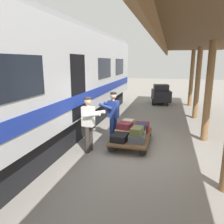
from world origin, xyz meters
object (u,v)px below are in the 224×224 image
at_px(suitcase_slate_roller, 137,138).
at_px(porter_by_door, 89,123).
at_px(baggage_tug, 161,94).
at_px(suitcase_olive_duffel, 137,131).
at_px(suitcase_maroon_trunk, 142,127).
at_px(suitcase_cream_canvas, 127,122).
at_px(suitcase_yellow_case, 140,133).
at_px(suitcase_burgundy_valise, 125,126).
at_px(train_car, 36,83).
at_px(suitcase_navy_fabric, 141,127).
at_px(suitcase_gray_aluminum, 127,127).
at_px(suitcase_black_hardshell, 120,137).
at_px(porter_in_overalls, 113,114).
at_px(luggage_cart, 131,136).
at_px(suitcase_tan_vintage, 124,132).

bearing_deg(suitcase_slate_roller, porter_by_door, 14.02).
bearing_deg(porter_by_door, baggage_tug, -101.93).
distance_m(suitcase_olive_duffel, baggage_tug, 8.16).
height_order(suitcase_maroon_trunk, baggage_tug, baggage_tug).
relative_size(suitcase_cream_canvas, suitcase_olive_duffel, 1.00).
relative_size(suitcase_yellow_case, suitcase_burgundy_valise, 1.18).
relative_size(suitcase_maroon_trunk, suitcase_cream_canvas, 1.09).
relative_size(train_car, suitcase_navy_fabric, 45.19).
bearing_deg(suitcase_gray_aluminum, suitcase_black_hardshell, 90.00).
relative_size(suitcase_slate_roller, suitcase_olive_duffel, 1.00).
bearing_deg(suitcase_burgundy_valise, porter_in_overalls, -27.40).
xyz_separation_m(suitcase_slate_roller, suitcase_cream_canvas, (0.52, -1.11, 0.17)).
bearing_deg(suitcase_olive_duffel, suitcase_gray_aluminum, -65.01).
bearing_deg(baggage_tug, porter_by_door, 78.07).
relative_size(luggage_cart, porter_in_overalls, 1.22).
distance_m(suitcase_navy_fabric, suitcase_olive_duffel, 0.60).
xyz_separation_m(suitcase_tan_vintage, porter_in_overalls, (0.45, -0.27, 0.50)).
distance_m(luggage_cart, suitcase_navy_fabric, 0.47).
height_order(suitcase_olive_duffel, porter_by_door, porter_by_door).
height_order(luggage_cart, suitcase_yellow_case, suitcase_yellow_case).
bearing_deg(train_car, suitcase_yellow_case, -170.14).
height_order(luggage_cart, baggage_tug, baggage_tug).
bearing_deg(porter_by_door, porter_in_overalls, -110.12).
distance_m(train_car, suitcase_cream_canvas, 3.39).
relative_size(luggage_cart, suitcase_olive_duffel, 4.12).
bearing_deg(suitcase_yellow_case, suitcase_cream_canvas, -46.03).
bearing_deg(suitcase_tan_vintage, train_car, 11.69).
bearing_deg(suitcase_cream_canvas, suitcase_yellow_case, 133.97).
xyz_separation_m(suitcase_burgundy_valise, baggage_tug, (-0.88, -7.56, -0.00)).
height_order(suitcase_tan_vintage, suitcase_black_hardshell, suitcase_tan_vintage).
height_order(train_car, suitcase_navy_fabric, train_car).
xyz_separation_m(suitcase_slate_roller, suitcase_maroon_trunk, (0.00, -1.14, 0.02)).
relative_size(luggage_cart, suitcase_yellow_case, 4.01).
bearing_deg(train_car, suitcase_navy_fabric, -169.61).
xyz_separation_m(suitcase_maroon_trunk, suitcase_burgundy_valise, (0.51, 0.55, 0.18)).
distance_m(train_car, suitcase_gray_aluminum, 3.47).
height_order(luggage_cart, suitcase_olive_duffel, suitcase_olive_duffel).
xyz_separation_m(suitcase_olive_duffel, porter_by_door, (1.42, 0.37, 0.26)).
height_order(suitcase_navy_fabric, porter_in_overalls, porter_in_overalls).
xyz_separation_m(porter_in_overalls, porter_by_door, (0.44, 1.20, 0.00)).
height_order(suitcase_tan_vintage, suitcase_yellow_case, suitcase_yellow_case).
height_order(suitcase_maroon_trunk, porter_in_overalls, porter_in_overalls).
distance_m(suitcase_slate_roller, suitcase_black_hardshell, 0.54).
bearing_deg(suitcase_cream_canvas, baggage_tug, -97.20).
xyz_separation_m(suitcase_slate_roller, suitcase_navy_fabric, (-0.03, -0.61, 0.19)).
bearing_deg(porter_by_door, suitcase_burgundy_valise, -134.04).
bearing_deg(suitcase_navy_fabric, luggage_cart, 7.11).
distance_m(suitcase_tan_vintage, suitcase_yellow_case, 0.54).
relative_size(suitcase_olive_duffel, baggage_tug, 0.27).
bearing_deg(suitcase_navy_fabric, suitcase_maroon_trunk, -86.49).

